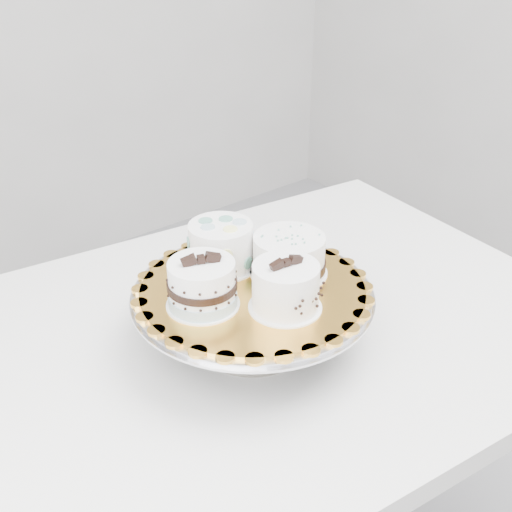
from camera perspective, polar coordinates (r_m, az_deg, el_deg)
table at (r=1.18m, az=-1.77°, el=-9.56°), size 1.36×1.00×0.75m
cake_stand at (r=1.06m, az=-0.30°, el=-4.54°), size 0.40×0.40×0.11m
cake_board at (r=1.04m, az=-0.31°, el=-2.88°), size 0.44×0.44×0.01m
cake_swirl at (r=0.97m, az=2.64°, el=-2.88°), size 0.12×0.12×0.09m
cake_banded at (r=0.98m, az=-4.81°, el=-2.69°), size 0.13×0.13×0.09m
cake_dots at (r=1.08m, az=-3.13°, el=0.95°), size 0.14×0.14×0.08m
cake_ribbon at (r=1.07m, az=2.99°, el=-0.02°), size 0.14×0.14×0.07m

